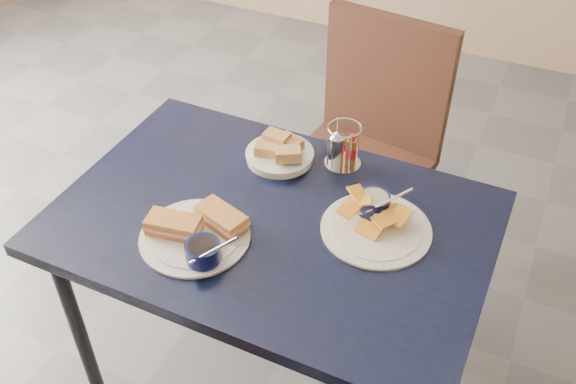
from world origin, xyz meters
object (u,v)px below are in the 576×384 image
at_px(dining_table, 272,235).
at_px(sandwich_plate, 198,232).
at_px(plantain_plate, 375,219).
at_px(bread_basket, 280,152).
at_px(chair_far, 366,137).
at_px(condiment_caddy, 342,148).

relative_size(dining_table, sandwich_plate, 3.81).
xyz_separation_m(plantain_plate, bread_basket, (-0.35, 0.16, 0.01)).
distance_m(dining_table, chair_far, 0.71).
relative_size(sandwich_plate, plantain_plate, 1.05).
xyz_separation_m(chair_far, bread_basket, (-0.13, -0.46, 0.20)).
height_order(dining_table, bread_basket, bread_basket).
xyz_separation_m(chair_far, sandwich_plate, (-0.18, -0.86, 0.20)).
distance_m(plantain_plate, bread_basket, 0.39).
xyz_separation_m(dining_table, condiment_caddy, (0.09, 0.30, 0.12)).
height_order(sandwich_plate, bread_basket, sandwich_plate).
bearing_deg(sandwich_plate, bread_basket, 82.95).
bearing_deg(condiment_caddy, bread_basket, -162.28).
distance_m(dining_table, sandwich_plate, 0.23).
distance_m(chair_far, condiment_caddy, 0.47).
relative_size(plantain_plate, condiment_caddy, 2.17).
relative_size(dining_table, plantain_plate, 4.00).
xyz_separation_m(bread_basket, condiment_caddy, (0.18, 0.06, 0.03)).
xyz_separation_m(sandwich_plate, condiment_caddy, (0.23, 0.46, 0.03)).
relative_size(bread_basket, condiment_caddy, 1.49).
distance_m(chair_far, sandwich_plate, 0.90).
bearing_deg(sandwich_plate, chair_far, 78.15).
height_order(chair_far, condiment_caddy, chair_far).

